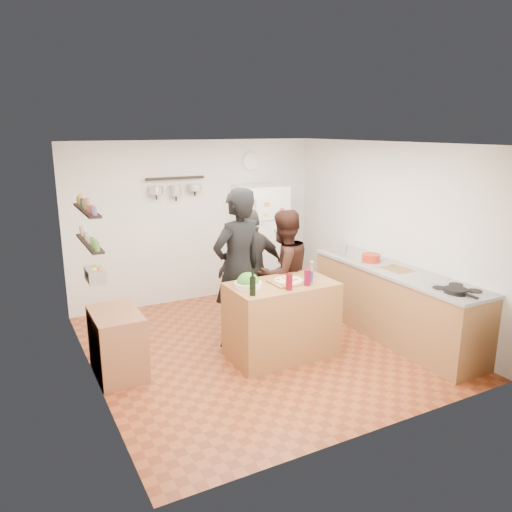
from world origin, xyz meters
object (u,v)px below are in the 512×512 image
wall_clock (251,161)px  prep_island (281,320)px  wine_bottle (253,286)px  person_back (252,269)px  salt_canister (309,277)px  fridge (260,241)px  side_table (117,343)px  person_left (238,269)px  person_center (283,273)px  salad_bowl (248,285)px  red_bowl (371,258)px  pepper_mill (312,271)px  counter_run (394,304)px  skillet (456,291)px

wall_clock → prep_island: bearing=-109.2°
wine_bottle → person_back: (0.60, 1.19, -0.19)m
salt_canister → fridge: 2.29m
salt_canister → wall_clock: wall_clock is taller
wall_clock → side_table: (-2.69, -1.98, -1.78)m
wine_bottle → person_left: 0.76m
person_back → person_center: bearing=121.7°
salad_bowl → red_bowl: red_bowl is taller
salad_bowl → wine_bottle: wine_bottle is taller
salad_bowl → fridge: bearing=58.3°
pepper_mill → counter_run: (1.15, -0.25, -0.54)m
skillet → side_table: size_ratio=0.31×
prep_island → red_bowl: size_ratio=5.08×
wine_bottle → pepper_mill: bearing=15.9°
salt_canister → wine_bottle: bearing=-172.9°
wall_clock → person_back: bearing=-116.9°
counter_run → salt_canister: bearing=176.6°
salad_bowl → skillet: 2.29m
red_bowl → person_back: bearing=153.2°
wine_bottle → person_center: (0.86, 0.78, -0.18)m
salad_bowl → person_back: 1.07m
prep_island → person_left: (-0.32, 0.52, 0.54)m
person_center → wine_bottle: bearing=31.8°
wall_clock → person_center: bearing=-104.7°
salad_bowl → side_table: salad_bowl is taller
red_bowl → skillet: bearing=-92.0°
prep_island → wine_bottle: bearing=-156.3°
prep_island → side_table: prep_island is taller
side_table → wall_clock: bearing=36.4°
pepper_mill → skillet: 1.64m
wall_clock → pepper_mill: bearing=-99.4°
person_center → person_back: 0.48m
counter_run → red_bowl: red_bowl is taller
skillet → side_table: (-3.34, 1.66, -0.58)m
prep_island → skillet: (1.50, -1.21, 0.49)m
wine_bottle → person_left: person_left is taller
wine_bottle → counter_run: wine_bottle is taller
person_back → red_bowl: size_ratio=6.69×
person_left → side_table: size_ratio=2.49×
side_table → person_left: bearing=2.5°
prep_island → wine_bottle: size_ratio=6.09×
person_center → red_bowl: person_center is taller
wine_bottle → person_left: bearing=76.3°
fridge → wall_clock: wall_clock is taller
pepper_mill → fridge: (0.40, 2.05, -0.09)m
salt_canister → prep_island: bearing=158.2°
wine_bottle → pepper_mill: (0.95, 0.27, -0.02)m
counter_run → side_table: (-3.44, 0.65, -0.09)m
counter_run → person_back: bearing=141.8°
prep_island → red_bowl: bearing=9.0°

